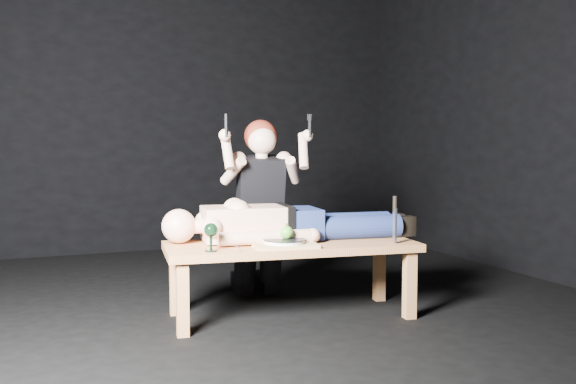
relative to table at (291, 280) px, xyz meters
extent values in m
plane|color=black|center=(-0.31, 0.22, -0.23)|extent=(5.00, 5.00, 0.00)
plane|color=black|center=(-0.31, 2.72, 1.27)|extent=(5.00, 0.00, 5.00)
cube|color=#CA814C|center=(0.00, 0.00, 0.00)|extent=(1.55, 0.74, 0.45)
cube|color=tan|center=(-0.09, -0.12, 0.24)|extent=(0.39, 0.31, 0.02)
cylinder|color=white|center=(-0.09, -0.12, 0.26)|extent=(0.27, 0.27, 0.02)
sphere|color=#509822|center=(-0.08, -0.11, 0.30)|extent=(0.08, 0.08, 0.08)
cube|color=#B2B2B7|center=(-0.37, -0.11, 0.23)|extent=(0.04, 0.16, 0.01)
cube|color=#B2B2B7|center=(0.07, -0.16, 0.23)|extent=(0.04, 0.16, 0.01)
cube|color=#B2B2B7|center=(0.00, -0.07, 0.23)|extent=(0.13, 0.11, 0.01)
camera|label=1|loc=(-1.42, -3.42, 0.81)|focal=39.04mm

